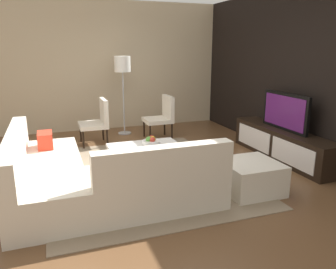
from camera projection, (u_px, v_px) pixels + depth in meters
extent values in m
plane|color=brown|center=(144.00, 176.00, 4.82)|extent=(14.00, 14.00, 0.00)
cube|color=black|center=(304.00, 74.00, 5.35)|extent=(6.40, 0.12, 2.80)
cube|color=#C6B28E|center=(112.00, 66.00, 7.44)|extent=(0.12, 5.20, 2.80)
cube|color=gray|center=(142.00, 174.00, 4.91)|extent=(3.35, 2.69, 0.01)
cube|color=black|center=(282.00, 144.00, 5.55)|extent=(2.20, 0.44, 0.50)
cube|color=white|center=(253.00, 138.00, 5.93)|extent=(0.93, 0.01, 0.35)
cube|color=white|center=(292.00, 155.00, 5.01)|extent=(0.93, 0.01, 0.35)
cube|color=black|center=(285.00, 112.00, 5.40)|extent=(1.06, 0.05, 0.61)
cube|color=#591E66|center=(284.00, 112.00, 5.39)|extent=(0.96, 0.01, 0.51)
cube|color=beige|center=(48.00, 179.00, 4.16)|extent=(2.26, 0.85, 0.44)
cube|color=beige|center=(15.00, 151.00, 3.95)|extent=(2.26, 0.18, 0.38)
cube|color=beige|center=(156.00, 188.00, 3.91)|extent=(0.85, 1.53, 0.44)
cube|color=beige|center=(165.00, 164.00, 3.50)|extent=(0.18, 1.53, 0.38)
cube|color=red|center=(45.00, 140.00, 4.69)|extent=(0.36, 0.20, 0.22)
cube|color=red|center=(186.00, 164.00, 3.97)|extent=(0.60, 0.44, 0.06)
cube|color=black|center=(148.00, 163.00, 4.91)|extent=(0.80, 0.85, 0.33)
cube|color=white|center=(148.00, 151.00, 4.86)|extent=(1.00, 1.07, 0.05)
cylinder|color=black|center=(81.00, 133.00, 6.53)|extent=(0.04, 0.04, 0.38)
cylinder|color=black|center=(83.00, 139.00, 6.08)|extent=(0.04, 0.04, 0.38)
cylinder|color=black|center=(103.00, 131.00, 6.67)|extent=(0.04, 0.04, 0.38)
cylinder|color=black|center=(107.00, 137.00, 6.23)|extent=(0.04, 0.04, 0.38)
cube|color=beige|center=(93.00, 125.00, 6.33)|extent=(0.57, 0.52, 0.08)
cube|color=beige|center=(104.00, 111.00, 6.33)|extent=(0.57, 0.08, 0.45)
cylinder|color=#A5A5AA|center=(125.00, 133.00, 7.22)|extent=(0.28, 0.28, 0.02)
cylinder|color=#A5A5AA|center=(124.00, 103.00, 7.05)|extent=(0.03, 0.03, 1.30)
cylinder|color=white|center=(122.00, 64.00, 6.85)|extent=(0.33, 0.33, 0.32)
cube|color=beige|center=(250.00, 177.00, 4.28)|extent=(0.70, 0.70, 0.40)
cylinder|color=silver|center=(151.00, 143.00, 5.04)|extent=(0.28, 0.28, 0.07)
sphere|color=#B23326|center=(152.00, 140.00, 4.99)|extent=(0.09, 0.09, 0.09)
sphere|color=gold|center=(153.00, 139.00, 5.02)|extent=(0.09, 0.09, 0.09)
sphere|color=#B23326|center=(152.00, 138.00, 5.07)|extent=(0.10, 0.10, 0.10)
sphere|color=gold|center=(149.00, 139.00, 5.05)|extent=(0.07, 0.07, 0.07)
sphere|color=#4C8C33|center=(149.00, 140.00, 5.01)|extent=(0.10, 0.10, 0.10)
cylinder|color=black|center=(144.00, 128.00, 6.94)|extent=(0.04, 0.04, 0.38)
cylinder|color=black|center=(150.00, 133.00, 6.53)|extent=(0.04, 0.04, 0.38)
cylinder|color=black|center=(165.00, 126.00, 7.08)|extent=(0.04, 0.04, 0.38)
cylinder|color=black|center=(172.00, 131.00, 6.68)|extent=(0.04, 0.04, 0.38)
cube|color=beige|center=(158.00, 120.00, 6.76)|extent=(0.53, 0.53, 0.08)
cube|color=beige|center=(168.00, 107.00, 6.77)|extent=(0.53, 0.08, 0.45)
cube|color=#2D516B|center=(144.00, 153.00, 4.62)|extent=(0.20, 0.15, 0.03)
cube|color=#1E232D|center=(145.00, 151.00, 4.60)|extent=(0.17, 0.11, 0.03)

